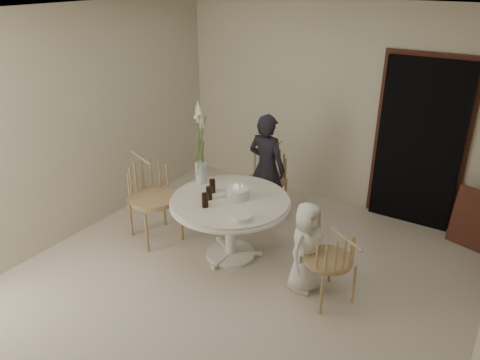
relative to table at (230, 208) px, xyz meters
The scene contains 18 objects.
ground 0.75m from the table, 35.54° to the right, with size 4.50×4.50×0.00m, color beige.
room_shell 1.09m from the table, 35.54° to the right, with size 4.50×4.50×4.50m.
doorway 2.49m from the table, 52.29° to the left, with size 1.00×0.10×2.10m, color black.
door_trim 2.53m from the table, 52.85° to the left, with size 1.12×0.03×2.22m, color #532E1C.
table is the anchor object (origin of this frame).
picture_frame 2.87m from the table, 36.47° to the left, with size 0.53×0.04×0.71m, color #532E1C.
chair_far 1.27m from the table, 98.60° to the left, with size 0.53×0.56×0.88m.
chair_right 1.33m from the table, ahead, with size 0.62×0.61×0.83m.
chair_left 1.11m from the table, behind, with size 0.71×0.69×0.99m.
girl 1.02m from the table, 96.41° to the left, with size 0.52×0.34×1.42m, color black.
boy 0.98m from the table, ahead, with size 0.48×0.31×0.97m, color white.
birthday_cake 0.19m from the table, 48.82° to the left, with size 0.24×0.24×0.17m.
cola_tumbler_a 0.30m from the table, 144.16° to the right, with size 0.07×0.07×0.15m, color black.
cola_tumbler_b 0.37m from the table, 111.72° to the right, with size 0.07×0.07×0.15m, color black.
cola_tumbler_c 0.32m from the table, behind, with size 0.06×0.06×0.14m, color black.
cola_tumbler_d 0.33m from the table, behind, with size 0.07×0.07×0.14m, color black.
plate_stack 0.50m from the table, 42.58° to the right, with size 0.21×0.21×0.05m, color silver.
flower_vase 0.74m from the table, 161.43° to the left, with size 0.13×0.13×1.00m.
Camera 1 is at (2.19, -3.54, 3.04)m, focal length 35.00 mm.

